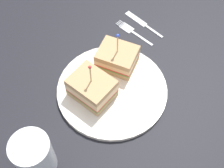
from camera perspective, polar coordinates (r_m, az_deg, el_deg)
name	(u,v)px	position (r cm, az deg, el deg)	size (l,w,h in cm)	color
ground_plane	(112,93)	(74.51, 0.00, -1.68)	(113.43, 113.43, 2.00)	black
plate	(112,90)	(73.23, 0.00, -1.07)	(25.28, 25.28, 1.02)	silver
sandwich_half_front	(92,88)	(69.79, -3.63, -0.70)	(10.76, 9.41, 10.81)	tan
sandwich_half_back	(117,58)	(74.77, 0.95, 4.70)	(8.87, 7.36, 10.63)	tan
drink_glass	(34,156)	(63.93, -13.77, -12.47)	(7.65, 7.65, 9.46)	#B74C33
fork	(131,30)	(85.01, 3.37, 9.58)	(11.74, 4.95, 0.35)	silver
knife	(142,23)	(87.15, 5.38, 10.90)	(12.36, 5.62, 0.35)	silver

